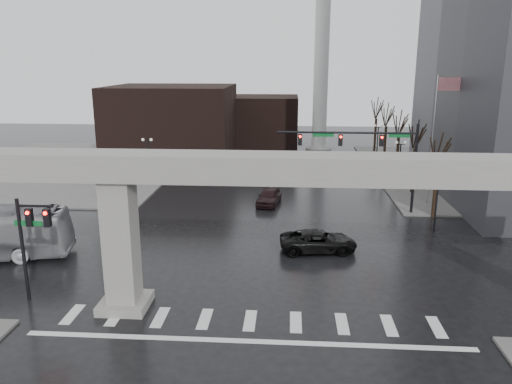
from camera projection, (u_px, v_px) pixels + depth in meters
ground at (252, 311)px, 27.16m from camera, size 160.00×160.00×0.00m
sidewalk_ne at (489, 173)px, 60.13m from camera, size 28.00×36.00×0.15m
sidewalk_nw at (70, 167)px, 63.59m from camera, size 28.00×36.00×0.15m
elevated_guideway at (276, 190)px, 25.32m from camera, size 48.00×2.60×8.70m
building_far_left at (172, 123)px, 67.32m from camera, size 16.00×14.00×10.00m
building_far_mid at (265, 123)px, 76.43m from camera, size 10.00×10.00×8.00m
smokestack at (321, 60)px, 67.72m from camera, size 3.60×3.60×30.00m
signal_mast_arm at (371, 149)px, 43.21m from camera, size 12.12×0.43×8.00m
signal_left_pole at (30, 232)px, 27.42m from camera, size 2.30×0.30×6.00m
flagpole_assembly at (437, 125)px, 45.44m from camera, size 2.06×0.12×12.00m
lamp_right_0 at (438, 190)px, 38.88m from camera, size 1.22×0.32×5.11m
lamp_right_1 at (400, 156)px, 52.38m from camera, size 1.22×0.32×5.11m
lamp_right_2 at (378, 137)px, 65.89m from camera, size 1.22×0.32×5.11m
lamp_left_0 at (100, 184)px, 40.67m from camera, size 1.22×0.32×5.11m
lamp_left_1 at (148, 153)px, 54.18m from camera, size 1.22×0.32×5.11m
lamp_left_2 at (176, 135)px, 67.68m from camera, size 1.22×0.32×5.11m
tree_right_0 at (436, 186)px, 42.86m from camera, size 1.09×1.58×7.50m
tree_right_1 at (414, 166)px, 50.56m from camera, size 1.09×1.61×7.67m
tree_right_2 at (398, 152)px, 58.26m from camera, size 1.10×1.63×7.85m
tree_right_3 at (385, 141)px, 65.96m from camera, size 1.11×1.66×8.02m
tree_right_4 at (376, 132)px, 73.66m from camera, size 1.12×1.69×8.19m
pickup_truck at (318, 241)px, 35.52m from camera, size 5.69×3.09×1.52m
far_car at (269, 196)px, 47.19m from camera, size 2.60×4.83×1.56m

